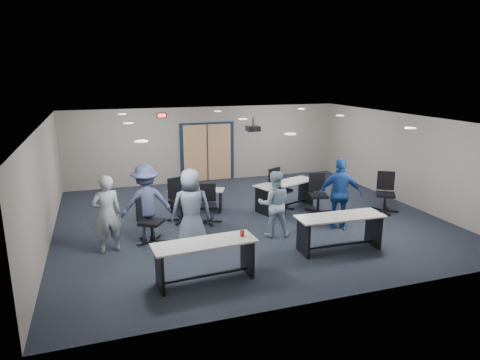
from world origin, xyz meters
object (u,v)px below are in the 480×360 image
object	(u,v)px
person_lightblue	(274,204)
chair_back_b	(208,205)
table_front_left	(205,254)
chair_back_d	(318,194)
chair_back_a	(181,200)
table_front_right	(340,226)
chair_loose_left	(151,220)
chair_loose_right	(386,193)
person_plaid	(191,208)
table_back_right	(285,191)
person_navy	(340,194)
table_back_left	(196,196)
person_back	(146,202)
chair_back_c	(281,189)
person_gray	(107,214)

from	to	relation	value
person_lightblue	chair_back_b	bearing A→B (deg)	-31.35
person_lightblue	table_front_left	bearing A→B (deg)	54.66
chair_back_d	chair_back_a	bearing A→B (deg)	-174.00
table_front_right	chair_back_b	bearing A→B (deg)	134.11
chair_back_d	chair_loose_left	size ratio (longest dim) A/B	1.00
table_front_right	chair_loose_right	world-z (taller)	chair_loose_right
table_front_right	person_plaid	world-z (taller)	person_plaid
table_back_right	person_plaid	xyz separation A→B (m)	(-3.19, -1.89, 0.37)
chair_back_a	chair_back_d	bearing A→B (deg)	-29.47
person_navy	chair_back_b	bearing A→B (deg)	-1.17
table_front_right	person_navy	bearing A→B (deg)	61.38
table_back_left	person_plaid	world-z (taller)	person_plaid
table_back_right	chair_loose_left	size ratio (longest dim) A/B	1.86
table_front_right	chair_back_a	bearing A→B (deg)	137.24
table_front_right	person_back	world-z (taller)	person_back
chair_back_c	chair_loose_right	bearing A→B (deg)	-54.56
table_back_right	chair_back_b	xyz separation A→B (m)	(-2.45, -0.50, -0.03)
table_back_left	person_plaid	size ratio (longest dim) A/B	0.91
person_plaid	chair_loose_right	bearing A→B (deg)	-167.32
chair_back_b	person_navy	xyz separation A→B (m)	(3.06, -1.45, 0.40)
table_back_left	person_lightblue	world-z (taller)	person_lightblue
table_back_right	person_back	size ratio (longest dim) A/B	1.13
chair_back_b	person_lightblue	bearing A→B (deg)	-33.39
chair_back_b	person_lightblue	xyz separation A→B (m)	(1.29, -1.38, 0.30)
chair_loose_right	chair_back_b	bearing A→B (deg)	-155.89
person_lightblue	person_gray	bearing A→B (deg)	11.45
chair_loose_right	person_back	distance (m)	6.67
table_front_right	table_back_left	world-z (taller)	table_back_left
table_back_right	chair_back_c	world-z (taller)	chair_back_c
chair_back_c	chair_loose_right	world-z (taller)	chair_back_c
table_back_left	person_back	size ratio (longest dim) A/B	0.91
table_front_right	person_plaid	distance (m)	3.36
chair_back_c	person_lightblue	xyz separation A→B (m)	(-1.03, -1.91, 0.22)
chair_loose_right	person_navy	xyz separation A→B (m)	(-1.94, -0.72, 0.34)
chair_back_b	person_lightblue	world-z (taller)	person_lightblue
table_back_right	chair_loose_left	bearing A→B (deg)	-179.97
table_back_left	person_navy	bearing A→B (deg)	-16.69
person_plaid	person_gray	bearing A→B (deg)	-2.71
table_back_left	table_back_right	bearing A→B (deg)	8.75
table_front_right	chair_loose_right	size ratio (longest dim) A/B	1.75
table_back_right	chair_back_d	world-z (taller)	chair_back_d
chair_back_a	chair_back_c	world-z (taller)	chair_back_c
table_back_right	person_gray	world-z (taller)	person_gray
chair_loose_left	chair_back_d	bearing A→B (deg)	-48.24
person_plaid	chair_back_c	bearing A→B (deg)	-141.86
person_back	chair_back_b	bearing A→B (deg)	-164.26
table_front_left	person_back	bearing A→B (deg)	103.87
table_back_right	chair_back_a	bearing A→B (deg)	163.50
person_lightblue	person_navy	size ratio (longest dim) A/B	0.89
table_front_right	chair_back_b	world-z (taller)	chair_back_b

